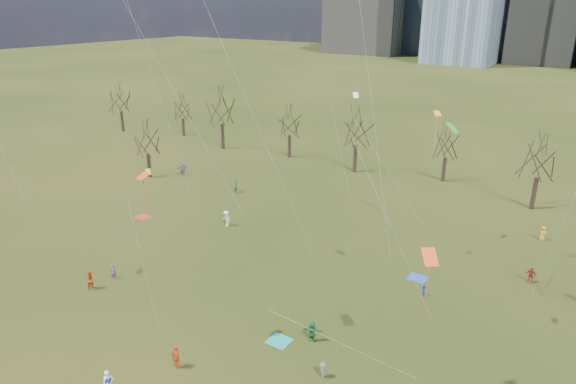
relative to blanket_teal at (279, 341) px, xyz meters
The scene contains 18 objects.
ground 6.44m from the blanket_teal, 168.19° to the right, with size 500.00×500.00×0.00m, color black.
bare_tree_row 36.98m from the blanket_teal, 100.10° to the left, with size 113.04×29.80×9.50m.
blanket_teal is the anchor object (origin of this frame).
blanket_navy 15.23m from the blanket_teal, 70.11° to the left, with size 1.60×1.50×0.03m, color #2746B6.
blanket_crimson 27.97m from the blanket_teal, 158.51° to the left, with size 1.60×1.50×0.03m, color red.
person_1 11.91m from the blanket_teal, 118.76° to the right, with size 0.68×0.45×1.86m, color silver.
person_2 17.77m from the blanket_teal, behind, with size 0.84×0.66×1.74m, color #B9451A.
person_3 4.88m from the blanket_teal, 18.99° to the right, with size 0.77×0.44×1.19m, color #5D5D61.
person_4 7.46m from the blanket_teal, 123.53° to the right, with size 1.02×0.42×1.73m, color #F6551B.
person_5 2.53m from the blanket_teal, 34.34° to the left, with size 1.49×0.48×1.61m, color #197032.
person_7 17.48m from the blanket_teal, behind, with size 0.53×0.35×1.46m, color #874382.
person_8 13.48m from the blanket_teal, 60.63° to the left, with size 0.49×0.38×1.01m, color #2845AE.
person_9 21.40m from the blanket_teal, 140.18° to the left, with size 1.15×0.66×1.78m, color white.
person_10 23.50m from the blanket_teal, 54.36° to the left, with size 0.87×0.36×1.49m, color red.
person_11 40.99m from the blanket_teal, 144.10° to the left, with size 1.72×0.55×1.85m, color slate.
person_12 31.79m from the blanket_teal, 65.53° to the left, with size 0.76×0.49×1.55m, color gold.
person_13 31.43m from the blanket_teal, 134.64° to the left, with size 0.65×0.43×1.79m, color #166638.
kites_airborne 15.48m from the blanket_teal, 118.52° to the left, with size 57.99×34.20×26.75m.
Camera 1 is at (24.13, -24.33, 23.25)m, focal length 32.00 mm.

